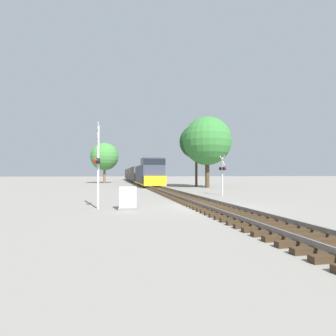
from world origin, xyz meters
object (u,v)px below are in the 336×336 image
(relay_cabinet, at_px, (127,198))
(tree_far_right, at_px, (207,141))
(crossing_signal_far, at_px, (223,171))
(tree_mid_background, at_px, (196,142))
(freight_train, at_px, (136,174))
(tree_deep_background, at_px, (104,157))
(crossing_signal_near, at_px, (98,162))

(relay_cabinet, height_order, tree_far_right, tree_far_right)
(crossing_signal_far, bearing_deg, tree_mid_background, -12.24)
(relay_cabinet, xyz_separation_m, tree_mid_background, (11.79, 24.64, 6.27))
(freight_train, distance_m, crossing_signal_far, 42.95)
(freight_train, xyz_separation_m, crossing_signal_far, (4.13, -42.75, 0.35))
(tree_far_right, bearing_deg, tree_mid_background, 92.78)
(tree_far_right, relative_size, tree_deep_background, 1.16)
(tree_far_right, bearing_deg, relay_cabinet, -120.50)
(tree_mid_background, bearing_deg, crossing_signal_far, -100.05)
(freight_train, relative_size, crossing_signal_near, 13.30)
(freight_train, xyz_separation_m, relay_cabinet, (-4.67, -50.54, -1.22))
(tree_deep_background, bearing_deg, crossing_signal_far, -71.73)
(tree_mid_background, bearing_deg, relay_cabinet, -115.57)
(crossing_signal_far, relative_size, tree_mid_background, 0.37)
(tree_mid_background, bearing_deg, freight_train, 105.36)
(crossing_signal_far, distance_m, relay_cabinet, 11.86)
(tree_mid_background, bearing_deg, crossing_signal_near, -119.17)
(crossing_signal_far, relative_size, tree_deep_background, 0.42)
(tree_far_right, bearing_deg, crossing_signal_far, -104.25)
(freight_train, height_order, relay_cabinet, freight_train)
(crossing_signal_near, height_order, crossing_signal_far, crossing_signal_near)
(crossing_signal_near, distance_m, crossing_signal_far, 12.59)
(tree_mid_background, distance_m, tree_deep_background, 23.01)
(freight_train, xyz_separation_m, tree_far_right, (7.32, -30.17, 4.66))
(relay_cabinet, bearing_deg, tree_deep_background, 93.57)
(relay_cabinet, distance_m, tree_deep_background, 42.87)
(crossing_signal_near, height_order, relay_cabinet, crossing_signal_near)
(crossing_signal_far, distance_m, tree_far_right, 13.67)
(relay_cabinet, relative_size, tree_far_right, 0.12)
(crossing_signal_near, bearing_deg, relay_cabinet, 65.18)
(crossing_signal_near, bearing_deg, tree_mid_background, 149.53)
(crossing_signal_near, distance_m, tree_deep_background, 41.93)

